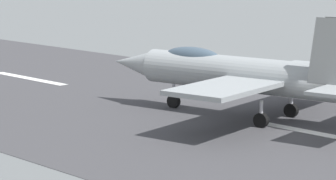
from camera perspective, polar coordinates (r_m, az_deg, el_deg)
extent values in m
plane|color=slate|center=(38.80, 10.79, -3.15)|extent=(400.00, 400.00, 0.00)
cube|color=#3E3D40|center=(38.80, 10.79, -3.13)|extent=(240.00, 26.00, 0.02)
cube|color=white|center=(38.37, 11.76, -3.29)|extent=(8.00, 0.70, 0.00)
cube|color=white|center=(56.04, -10.01, 0.84)|extent=(8.00, 0.70, 0.00)
cylinder|color=#909697|center=(41.57, 5.78, 1.10)|extent=(12.65, 3.80, 1.86)
cone|color=#909697|center=(45.95, -2.49, 1.96)|extent=(3.10, 2.02, 1.59)
ellipsoid|color=#3F5160|center=(43.37, 1.79, 2.43)|extent=(3.73, 1.65, 1.10)
cube|color=#909697|center=(37.85, 4.10, 0.12)|extent=(4.26, 6.24, 0.24)
cube|color=#909697|center=(44.41, 9.42, 1.44)|extent=(4.26, 6.24, 0.24)
cylinder|color=silver|center=(44.46, 0.41, -0.42)|extent=(0.18, 0.18, 1.40)
cylinder|color=black|center=(44.52, 0.41, -0.83)|extent=(0.80, 0.42, 0.76)
cylinder|color=silver|center=(39.59, 6.78, -1.75)|extent=(0.18, 0.18, 1.40)
cylinder|color=black|center=(39.66, 6.77, -2.20)|extent=(0.80, 0.42, 0.76)
cylinder|color=silver|center=(42.35, 8.94, -1.05)|extent=(0.18, 0.18, 1.40)
cylinder|color=black|center=(42.41, 8.93, -1.47)|extent=(0.80, 0.42, 0.76)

